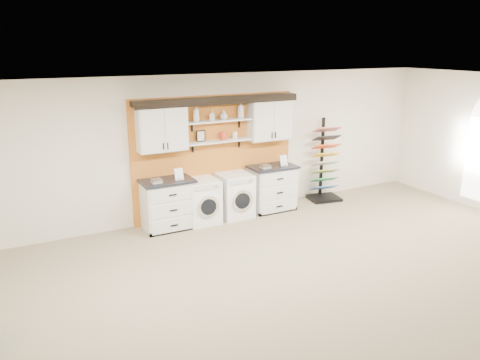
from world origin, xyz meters
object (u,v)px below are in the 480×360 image
washer (201,201)px  dryer (235,195)px  sample_rack (324,175)px  base_cabinet_right (272,188)px  base_cabinet_left (168,204)px

washer → dryer: bearing=0.0°
dryer → sample_rack: bearing=1.0°
base_cabinet_right → washer: bearing=-179.9°
base_cabinet_left → base_cabinet_right: (2.26, 0.00, -0.00)m
sample_rack → base_cabinet_right: bearing=-168.4°
base_cabinet_left → sample_rack: bearing=0.6°
dryer → washer: bearing=-180.0°
base_cabinet_right → base_cabinet_left: bearing=-180.0°
sample_rack → washer: bearing=-169.2°
base_cabinet_right → sample_rack: sample_rack is taller
washer → sample_rack: bearing=0.8°
base_cabinet_right → dryer: base_cabinet_right is taller
base_cabinet_left → base_cabinet_right: 2.26m
sample_rack → dryer: bearing=-168.9°
base_cabinet_left → base_cabinet_right: size_ratio=1.00×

